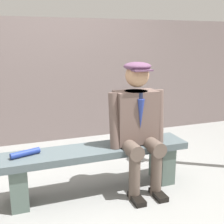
# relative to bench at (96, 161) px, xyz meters

# --- Properties ---
(ground_plane) EXTENTS (30.00, 30.00, 0.00)m
(ground_plane) POSITION_rel_bench_xyz_m (0.00, 0.00, -0.33)
(ground_plane) COLOR gray
(bench) EXTENTS (1.89, 0.36, 0.47)m
(bench) POSITION_rel_bench_xyz_m (0.00, 0.00, 0.00)
(bench) COLOR #4B585C
(bench) RESTS_ON ground
(seated_man) EXTENTS (0.59, 0.56, 1.30)m
(seated_man) POSITION_rel_bench_xyz_m (-0.42, 0.06, 0.39)
(seated_man) COLOR brown
(seated_man) RESTS_ON ground
(rolled_magazine) EXTENTS (0.28, 0.14, 0.06)m
(rolled_magazine) POSITION_rel_bench_xyz_m (0.67, -0.02, 0.17)
(rolled_magazine) COLOR navy
(rolled_magazine) RESTS_ON bench
(stadium_wall) EXTENTS (12.00, 0.24, 1.82)m
(stadium_wall) POSITION_rel_bench_xyz_m (0.00, -1.82, 0.58)
(stadium_wall) COLOR slate
(stadium_wall) RESTS_ON ground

